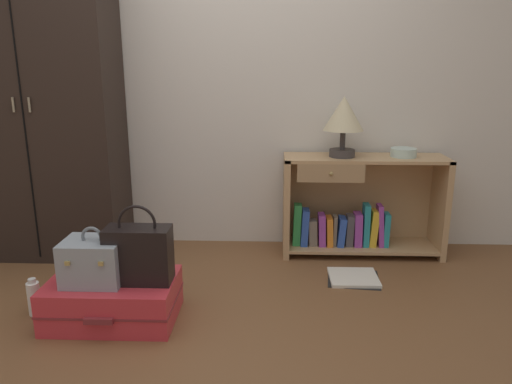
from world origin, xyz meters
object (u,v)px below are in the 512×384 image
Objects in this scene: bookshelf at (356,208)px; table_lamp at (344,117)px; bowl at (404,152)px; train_case at (94,261)px; suitcase_large at (113,299)px; handbag at (139,254)px; bottle at (34,298)px; wardrobe at (39,102)px; open_book_on_floor at (353,278)px.

table_lamp is (-0.12, -0.03, 0.63)m from bookshelf.
table_lamp is 0.47m from bowl.
bookshelf is 3.71× the size of train_case.
suitcase_large is (-1.69, -0.98, -0.61)m from bowl.
bottle is (-0.59, 0.04, -0.27)m from handbag.
wardrobe is at bearing -178.72° from bowl.
table_lamp is at bearing 1.11° from wardrobe.
bowl is (0.29, -0.01, 0.39)m from bookshelf.
bookshelf is at bearing 34.46° from train_case.
bookshelf reaches higher than open_book_on_floor.
bowl is at bearing -2.03° from bookshelf.
table_lamp is at bearing -168.05° from bookshelf.
table_lamp is at bearing 28.50° from bottle.
bookshelf is at bearing 1.74° from wardrobe.
wardrobe is 1.92× the size of bookshelf.
bookshelf is 1.72m from suitcase_large.
open_book_on_floor is (0.04, -0.43, -0.94)m from table_lamp.
handbag reaches higher than bottle.
bottle is (-0.36, 0.05, -0.24)m from train_case.
bowl is 0.42× the size of handbag.
bottle is 0.60× the size of open_book_on_floor.
wardrobe is 2.24m from bookshelf.
suitcase_large is (-1.40, -0.99, -0.21)m from bookshelf.
wardrobe is at bearing 127.96° from suitcase_large.
table_lamp reaches higher than suitcase_large.
suitcase_large is 1.91× the size of open_book_on_floor.
suitcase_large is 0.30m from handbag.
open_book_on_floor is (2.04, -0.39, -1.04)m from wardrobe.
suitcase_large is (0.72, -0.92, -0.94)m from wardrobe.
train_case is at bearing -55.65° from wardrobe.
bookshelf is 2.72× the size of table_lamp.
wardrobe is at bearing 124.35° from train_case.
wardrobe reaches higher than bottle.
bowl is 0.50× the size of open_book_on_floor.
wardrobe reaches higher than handbag.
suitcase_large reaches higher than bottle.
table_lamp is at bearing -177.90° from bowl.
table_lamp is 0.61× the size of suitcase_large.
bookshelf is 2.08m from bottle.
wardrobe is at bearing -178.89° from table_lamp.
bookshelf is at bearing 35.23° from suitcase_large.
suitcase_large is 0.24m from train_case.
open_book_on_floor is (-0.08, -0.45, -0.31)m from bookshelf.
open_book_on_floor is at bearing -10.83° from wardrobe.
suitcase_large reaches higher than open_book_on_floor.
table_lamp is at bearing 36.07° from train_case.
handbag is at bearing -139.18° from table_lamp.
table_lamp is 1.81m from suitcase_large.
train_case is at bearing -8.61° from bottle.
open_book_on_floor is (1.17, 0.54, -0.36)m from handbag.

